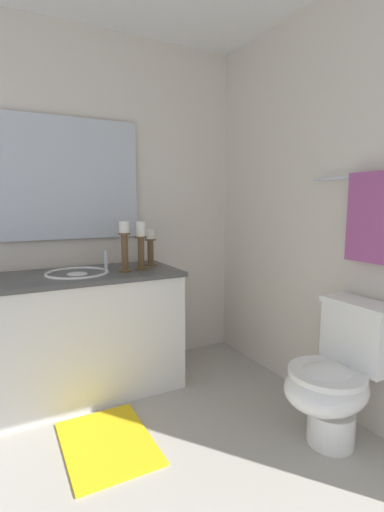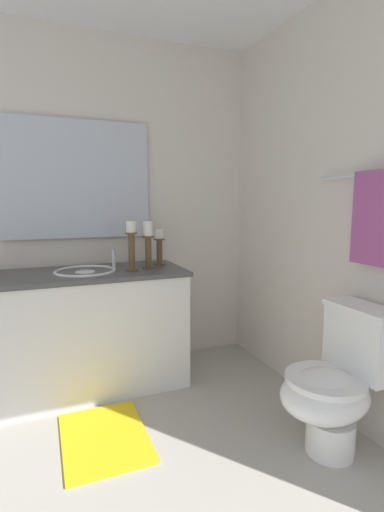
# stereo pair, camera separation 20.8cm
# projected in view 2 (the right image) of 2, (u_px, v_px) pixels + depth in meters

# --- Properties ---
(floor) EXTENTS (2.41, 2.26, 0.02)m
(floor) POSITION_uv_depth(u_px,v_px,m) (157.00, 460.00, 1.85)
(floor) COLOR #B2ADA3
(floor) RESTS_ON ground
(wall_back) EXTENTS (2.41, 0.04, 2.45)m
(wall_back) POSITION_uv_depth(u_px,v_px,m) (346.00, 209.00, 2.09)
(wall_back) COLOR silver
(wall_back) RESTS_ON ground
(wall_left) EXTENTS (0.04, 2.26, 2.45)m
(wall_left) POSITION_uv_depth(u_px,v_px,m) (108.00, 207.00, 2.78)
(wall_left) COLOR silver
(wall_left) RESTS_ON ground
(vanity_cabinet) EXTENTS (0.58, 1.32, 0.81)m
(vanity_cabinet) POSITION_uv_depth(u_px,v_px,m) (88.00, 330.00, 2.51)
(vanity_cabinet) COLOR white
(vanity_cabinet) RESTS_ON ground
(sink_basin) EXTENTS (0.40, 0.40, 0.24)m
(sink_basin) POSITION_uv_depth(u_px,v_px,m) (86.00, 277.00, 2.46)
(sink_basin) COLOR white
(sink_basin) RESTS_ON vanity_cabinet
(mirror) EXTENTS (0.02, 1.03, 0.83)m
(mirror) POSITION_uv_depth(u_px,v_px,m) (77.00, 180.00, 2.63)
(mirror) COLOR silver
(candle_holder_tall) EXTENTS (0.09, 0.09, 0.26)m
(candle_holder_tall) POSITION_uv_depth(u_px,v_px,m) (159.00, 246.00, 2.71)
(candle_holder_tall) COLOR brown
(candle_holder_tall) RESTS_ON vanity_cabinet
(candle_holder_short) EXTENTS (0.09, 0.09, 0.33)m
(candle_holder_short) POSITION_uv_depth(u_px,v_px,m) (148.00, 243.00, 2.55)
(candle_holder_short) COLOR brown
(candle_holder_short) RESTS_ON vanity_cabinet
(candle_holder_mid) EXTENTS (0.09, 0.09, 0.33)m
(candle_holder_mid) POSITION_uv_depth(u_px,v_px,m) (131.00, 244.00, 2.48)
(candle_holder_mid) COLOR brown
(candle_holder_mid) RESTS_ON vanity_cabinet
(toilet) EXTENTS (0.39, 0.54, 0.75)m
(toilet) POSITION_uv_depth(u_px,v_px,m) (336.00, 384.00, 1.85)
(toilet) COLOR white
(toilet) RESTS_ON ground
(towel_bar) EXTENTS (0.85, 0.02, 0.02)m
(towel_bar) POSITION_uv_depth(u_px,v_px,m) (382.00, 174.00, 1.79)
(towel_bar) COLOR silver
(towel_near_vanity) EXTENTS (0.28, 0.03, 0.47)m
(towel_near_vanity) POSITION_uv_depth(u_px,v_px,m) (376.00, 218.00, 1.82)
(towel_near_vanity) COLOR #A54C8C
(towel_near_vanity) RESTS_ON towel_bar
(bath_mat) EXTENTS (0.60, 0.44, 0.02)m
(bath_mat) POSITION_uv_depth(u_px,v_px,m) (105.00, 437.00, 2.00)
(bath_mat) COLOR yellow
(bath_mat) RESTS_ON ground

